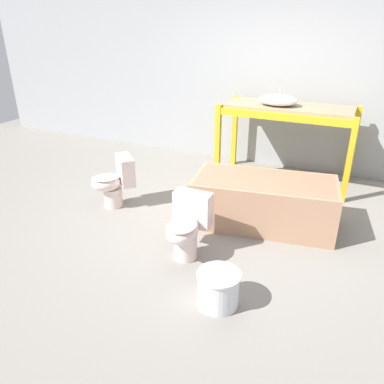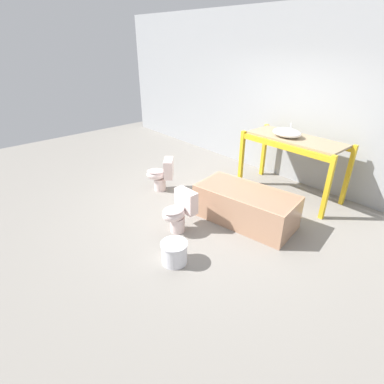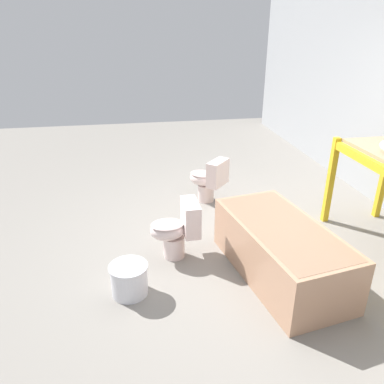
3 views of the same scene
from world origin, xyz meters
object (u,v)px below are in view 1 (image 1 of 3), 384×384
object	(u,v)px
bathtub_main	(263,199)
toilet_near	(187,226)
bucket_white	(218,288)
toilet_far	(115,181)
sink_basin	(278,100)

from	to	relation	value
bathtub_main	toilet_near	xyz separation A→B (m)	(-0.49, -0.95, 0.02)
bucket_white	toilet_far	bearing A→B (deg)	148.05
sink_basin	toilet_near	size ratio (longest dim) A/B	0.83
bathtub_main	bucket_white	world-z (taller)	bathtub_main
sink_basin	toilet_far	xyz separation A→B (m)	(-1.55, -1.61, -0.83)
toilet_far	bucket_white	size ratio (longest dim) A/B	1.75
bathtub_main	toilet_far	bearing A→B (deg)	-178.97
toilet_far	bathtub_main	bearing A→B (deg)	53.27
toilet_near	bucket_white	distance (m)	0.76
sink_basin	bathtub_main	bearing A→B (deg)	-80.12
bucket_white	toilet_near	bearing A→B (deg)	135.87
sink_basin	toilet_far	distance (m)	2.38
bathtub_main	toilet_far	distance (m)	1.80
sink_basin	toilet_near	xyz separation A→B (m)	(-0.27, -2.22, -0.83)
bathtub_main	toilet_far	world-z (taller)	toilet_far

